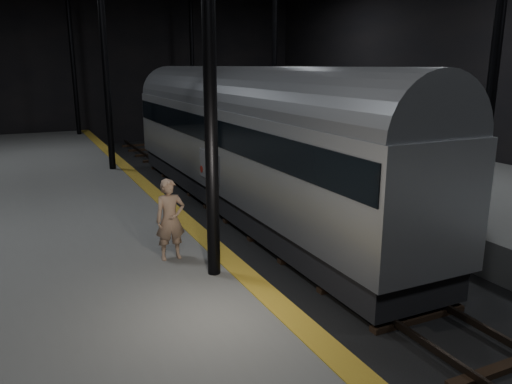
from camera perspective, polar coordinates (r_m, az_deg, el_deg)
ground at (r=15.81m, az=3.08°, el=-4.97°), size 44.00×44.00×0.00m
platform_left at (r=13.93m, az=-25.39°, el=-6.92°), size 9.00×43.80×1.00m
platform_right at (r=20.21m, az=22.16°, el=-0.27°), size 9.00×43.80×1.00m
tactile_strip at (r=14.30m, az=-8.41°, el=-2.96°), size 0.50×43.80×0.01m
track at (r=15.79m, az=3.09°, el=-4.74°), size 2.40×43.00×0.24m
train at (r=17.93m, az=-1.63°, el=6.62°), size 2.84×18.92×5.06m
woman at (r=11.16m, az=-9.77°, el=-3.12°), size 0.68×0.45×1.82m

